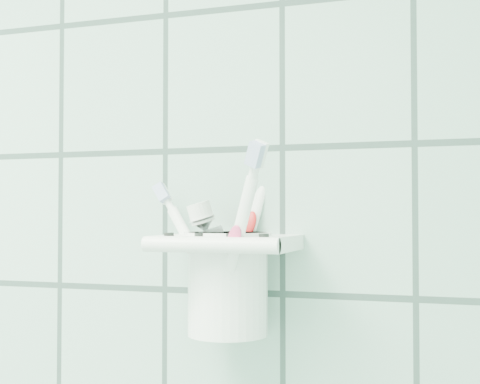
% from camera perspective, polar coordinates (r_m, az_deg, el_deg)
% --- Properties ---
extents(holder_bracket, '(0.14, 0.11, 0.04)m').
position_cam_1_polar(holder_bracket, '(0.68, -1.04, -4.48)').
color(holder_bracket, white).
rests_on(holder_bracket, wall_back).
extents(cup, '(0.09, 0.09, 0.11)m').
position_cam_1_polar(cup, '(0.69, -1.05, -7.46)').
color(cup, white).
rests_on(cup, holder_bracket).
extents(toothbrush_pink, '(0.09, 0.04, 0.17)m').
position_cam_1_polar(toothbrush_pink, '(0.67, -0.33, -3.88)').
color(toothbrush_pink, white).
rests_on(toothbrush_pink, cup).
extents(toothbrush_blue, '(0.05, 0.06, 0.21)m').
position_cam_1_polar(toothbrush_blue, '(0.70, -1.38, -2.64)').
color(toothbrush_blue, white).
rests_on(toothbrush_blue, cup).
extents(toothbrush_orange, '(0.07, 0.06, 0.20)m').
position_cam_1_polar(toothbrush_orange, '(0.68, -2.15, -3.08)').
color(toothbrush_orange, white).
rests_on(toothbrush_orange, cup).
extents(toothpaste_tube, '(0.06, 0.04, 0.14)m').
position_cam_1_polar(toothpaste_tube, '(0.70, -0.51, -5.10)').
color(toothpaste_tube, silver).
rests_on(toothpaste_tube, cup).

